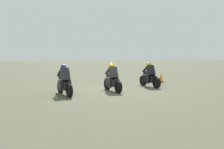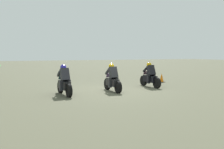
# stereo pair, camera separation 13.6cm
# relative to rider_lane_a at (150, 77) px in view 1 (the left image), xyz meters

# --- Properties ---
(ground_plane) EXTENTS (120.00, 120.00, 0.00)m
(ground_plane) POSITION_rel_rider_lane_a_xyz_m (-0.40, 2.80, -0.62)
(ground_plane) COLOR #52523E
(rider_lane_a) EXTENTS (2.04, 0.55, 1.51)m
(rider_lane_a) POSITION_rel_rider_lane_a_xyz_m (0.00, 0.00, 0.00)
(rider_lane_a) COLOR black
(rider_lane_a) RESTS_ON ground_plane
(rider_lane_b) EXTENTS (2.04, 0.54, 1.51)m
(rider_lane_b) POSITION_rel_rider_lane_a_xyz_m (-0.68, 2.81, 0.00)
(rider_lane_b) COLOR black
(rider_lane_b) RESTS_ON ground_plane
(rider_lane_c) EXTENTS (2.04, 0.56, 1.51)m
(rider_lane_c) POSITION_rel_rider_lane_a_xyz_m (-0.78, 5.45, 0.00)
(rider_lane_c) COLOR black
(rider_lane_c) RESTS_ON ground_plane
(traffic_cone) EXTENTS (0.40, 0.40, 0.63)m
(traffic_cone) POSITION_rel_rider_lane_a_xyz_m (1.78, -2.11, -0.33)
(traffic_cone) COLOR black
(traffic_cone) RESTS_ON ground_plane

